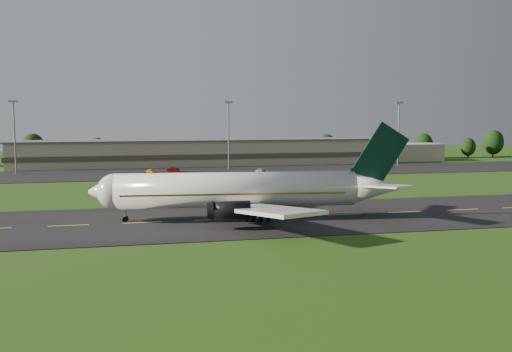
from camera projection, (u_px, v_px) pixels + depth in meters
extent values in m
plane|color=#1D4310|center=(280.00, 218.00, 92.65)|extent=(360.00, 360.00, 0.00)
cube|color=black|center=(280.00, 217.00, 92.65)|extent=(220.00, 30.00, 0.10)
cube|color=black|center=(216.00, 172.00, 162.56)|extent=(260.00, 30.00, 0.10)
cylinder|color=white|center=(237.00, 190.00, 90.60)|extent=(38.37, 9.44, 5.60)
sphere|color=white|center=(115.00, 191.00, 88.48)|extent=(5.60, 5.60, 5.60)
cone|color=white|center=(102.00, 192.00, 88.26)|extent=(4.53, 5.76, 5.38)
cone|color=white|center=(374.00, 188.00, 93.11)|extent=(9.51, 6.38, 5.49)
cube|color=olive|center=(234.00, 192.00, 90.58)|extent=(35.39, 9.18, 0.28)
cube|color=black|center=(111.00, 188.00, 88.35)|extent=(2.30, 3.19, 0.65)
cube|color=white|center=(268.00, 210.00, 80.29)|extent=(12.56, 20.21, 2.20)
cube|color=white|center=(251.00, 189.00, 102.02)|extent=(15.52, 19.94, 2.20)
cube|color=white|center=(384.00, 186.00, 88.07)|extent=(6.91, 9.38, 0.91)
cube|color=white|center=(365.00, 179.00, 97.95)|extent=(8.06, 9.29, 0.91)
cube|color=black|center=(365.00, 177.00, 92.74)|extent=(5.03, 1.06, 3.00)
cube|color=black|center=(381.00, 154.00, 92.61)|extent=(9.43, 1.41, 10.55)
cylinder|color=black|center=(231.00, 210.00, 82.74)|extent=(5.85, 3.26, 2.70)
cylinder|color=black|center=(224.00, 194.00, 98.54)|extent=(5.85, 3.26, 2.70)
cube|color=tan|center=(205.00, 153.00, 185.43)|extent=(120.00, 15.00, 8.00)
cube|color=#4C4438|center=(205.00, 155.00, 185.52)|extent=(121.00, 15.40, 1.60)
cube|color=#595B60|center=(205.00, 140.00, 184.97)|extent=(122.00, 16.00, 0.50)
cube|color=tan|center=(401.00, 152.00, 202.30)|extent=(28.00, 11.00, 6.00)
cylinder|color=gray|center=(15.00, 138.00, 157.59)|extent=(0.44, 0.44, 20.00)
cube|color=gray|center=(13.00, 101.00, 156.47)|extent=(2.40, 1.20, 0.50)
cylinder|color=gray|center=(229.00, 136.00, 170.29)|extent=(0.44, 0.44, 20.00)
cube|color=gray|center=(228.00, 102.00, 169.17)|extent=(2.40, 1.20, 0.50)
cylinder|color=gray|center=(398.00, 135.00, 181.93)|extent=(0.44, 0.44, 20.00)
cube|color=gray|center=(399.00, 103.00, 180.81)|extent=(2.40, 1.20, 0.50)
cylinder|color=black|center=(34.00, 161.00, 182.53)|extent=(0.56, 0.56, 3.26)
ellipsoid|color=black|center=(33.00, 148.00, 182.09)|extent=(7.61, 7.61, 9.51)
cylinder|color=black|center=(98.00, 160.00, 188.36)|extent=(0.56, 0.56, 2.76)
ellipsoid|color=black|center=(98.00, 150.00, 187.99)|extent=(6.45, 6.45, 8.06)
cylinder|color=black|center=(326.00, 156.00, 203.46)|extent=(0.56, 0.56, 2.96)
ellipsoid|color=black|center=(327.00, 146.00, 203.06)|extent=(6.90, 6.90, 8.63)
cylinder|color=black|center=(382.00, 155.00, 210.09)|extent=(0.56, 0.56, 2.88)
ellipsoid|color=black|center=(382.00, 145.00, 209.70)|extent=(6.73, 6.73, 8.41)
cylinder|color=black|center=(423.00, 154.00, 214.61)|extent=(0.56, 0.56, 2.89)
ellipsoid|color=black|center=(424.00, 145.00, 214.22)|extent=(6.75, 6.75, 8.44)
cylinder|color=black|center=(468.00, 154.00, 216.43)|extent=(0.56, 0.56, 2.35)
ellipsoid|color=black|center=(468.00, 147.00, 216.11)|extent=(5.49, 5.49, 6.86)
cylinder|color=black|center=(493.00, 153.00, 220.14)|extent=(0.56, 0.56, 3.26)
ellipsoid|color=black|center=(493.00, 142.00, 219.70)|extent=(7.61, 7.61, 9.52)
imported|color=#C4990B|center=(151.00, 171.00, 159.18)|extent=(3.06, 3.82, 1.22)
imported|color=maroon|center=(173.00, 169.00, 164.30)|extent=(4.06, 2.14, 1.27)
imported|color=silver|center=(260.00, 170.00, 161.25)|extent=(3.57, 4.66, 1.18)
imported|color=yellow|center=(385.00, 165.00, 177.80)|extent=(4.65, 4.27, 1.31)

